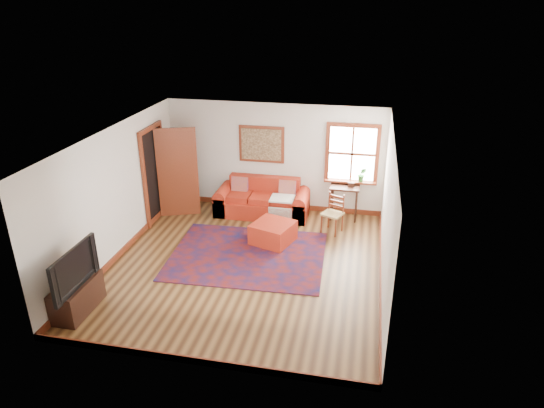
% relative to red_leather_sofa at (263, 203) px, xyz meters
% --- Properties ---
extents(ground, '(5.50, 5.50, 0.00)m').
position_rel_red_leather_sofa_xyz_m(ground, '(0.20, -2.34, -0.27)').
color(ground, '#3F2411').
rests_on(ground, ground).
extents(room_envelope, '(5.04, 5.54, 2.52)m').
position_rel_red_leather_sofa_xyz_m(room_envelope, '(0.20, -2.32, 1.38)').
color(room_envelope, silver).
rests_on(room_envelope, ground).
extents(window, '(1.18, 0.20, 1.38)m').
position_rel_red_leather_sofa_xyz_m(window, '(1.98, 0.37, 1.04)').
color(window, white).
rests_on(window, ground).
extents(doorway, '(0.89, 1.08, 2.14)m').
position_rel_red_leather_sofa_xyz_m(doorway, '(-2.01, -0.55, 0.79)').
color(doorway, black).
rests_on(doorway, ground).
extents(framed_artwork, '(1.05, 0.07, 0.85)m').
position_rel_red_leather_sofa_xyz_m(framed_artwork, '(-0.10, 0.38, 1.28)').
color(framed_artwork, maroon).
rests_on(framed_artwork, ground).
extents(persian_rug, '(3.05, 2.49, 0.02)m').
position_rel_red_leather_sofa_xyz_m(persian_rug, '(0.15, -2.00, -0.26)').
color(persian_rug, '#62130E').
rests_on(persian_rug, ground).
extents(red_leather_sofa, '(2.11, 0.87, 0.83)m').
position_rel_red_leather_sofa_xyz_m(red_leather_sofa, '(0.00, 0.00, 0.00)').
color(red_leather_sofa, '#B02916').
rests_on(red_leather_sofa, ground).
extents(red_ottoman, '(0.95, 0.95, 0.43)m').
position_rel_red_leather_sofa_xyz_m(red_ottoman, '(0.52, -1.35, -0.06)').
color(red_ottoman, '#B02916').
rests_on(red_ottoman, ground).
extents(side_table, '(0.65, 0.49, 0.78)m').
position_rel_red_leather_sofa_xyz_m(side_table, '(1.85, 0.14, 0.38)').
color(side_table, '#321810').
rests_on(side_table, ground).
extents(ladder_back_chair, '(0.51, 0.50, 0.84)m').
position_rel_red_leather_sofa_xyz_m(ladder_back_chair, '(1.68, -0.59, 0.18)').
color(ladder_back_chair, tan).
rests_on(ladder_back_chair, ground).
extents(media_cabinet, '(0.43, 0.95, 0.52)m').
position_rel_red_leather_sofa_xyz_m(media_cabinet, '(-2.07, -4.27, -0.01)').
color(media_cabinet, '#321810').
rests_on(media_cabinet, ground).
extents(television, '(0.15, 1.16, 0.67)m').
position_rel_red_leather_sofa_xyz_m(television, '(-2.05, -4.39, 0.58)').
color(television, black).
rests_on(television, media_cabinet).
extents(candle_hurricane, '(0.12, 0.12, 0.18)m').
position_rel_red_leather_sofa_xyz_m(candle_hurricane, '(-2.02, -3.93, 0.33)').
color(candle_hurricane, silver).
rests_on(candle_hurricane, media_cabinet).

